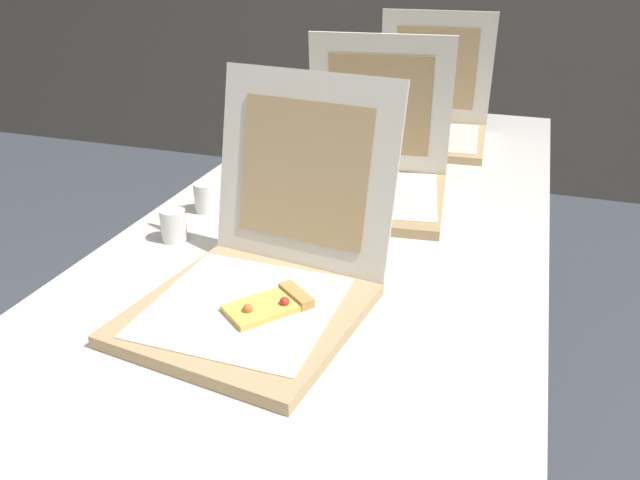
{
  "coord_description": "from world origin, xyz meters",
  "views": [
    {
      "loc": [
        0.35,
        -0.54,
        1.32
      ],
      "look_at": [
        0.02,
        0.44,
        0.82
      ],
      "focal_mm": 34.9,
      "sensor_mm": 36.0,
      "label": 1
    }
  ],
  "objects_px": {
    "table": "(336,252)",
    "pizza_box_front": "(261,279)",
    "cup_white_mid": "(206,197)",
    "cup_white_near_center": "(174,225)",
    "pizza_box_back": "(428,123)",
    "pizza_box_middle": "(371,176)"
  },
  "relations": [
    {
      "from": "pizza_box_front",
      "to": "cup_white_near_center",
      "type": "height_order",
      "value": "pizza_box_front"
    },
    {
      "from": "pizza_box_middle",
      "to": "pizza_box_back",
      "type": "height_order",
      "value": "pizza_box_back"
    },
    {
      "from": "table",
      "to": "cup_white_near_center",
      "type": "xyz_separation_m",
      "value": [
        -0.3,
        -0.15,
        0.08
      ]
    },
    {
      "from": "pizza_box_front",
      "to": "pizza_box_middle",
      "type": "relative_size",
      "value": 1.2
    },
    {
      "from": "pizza_box_middle",
      "to": "cup_white_mid",
      "type": "relative_size",
      "value": 5.69
    },
    {
      "from": "table",
      "to": "pizza_box_middle",
      "type": "xyz_separation_m",
      "value": [
        0.02,
        0.21,
        0.1
      ]
    },
    {
      "from": "cup_white_near_center",
      "to": "cup_white_mid",
      "type": "bearing_deg",
      "value": 93.4
    },
    {
      "from": "pizza_box_back",
      "to": "cup_white_mid",
      "type": "height_order",
      "value": "pizza_box_back"
    },
    {
      "from": "table",
      "to": "pizza_box_front",
      "type": "xyz_separation_m",
      "value": [
        -0.03,
        -0.32,
        0.1
      ]
    },
    {
      "from": "pizza_box_front",
      "to": "cup_white_mid",
      "type": "distance_m",
      "value": 0.44
    },
    {
      "from": "pizza_box_front",
      "to": "pizza_box_middle",
      "type": "distance_m",
      "value": 0.54
    },
    {
      "from": "pizza_box_front",
      "to": "cup_white_near_center",
      "type": "distance_m",
      "value": 0.33
    },
    {
      "from": "table",
      "to": "cup_white_mid",
      "type": "xyz_separation_m",
      "value": [
        -0.31,
        0.01,
        0.08
      ]
    },
    {
      "from": "table",
      "to": "cup_white_near_center",
      "type": "relative_size",
      "value": 32.75
    },
    {
      "from": "pizza_box_middle",
      "to": "pizza_box_back",
      "type": "bearing_deg",
      "value": 78.43
    },
    {
      "from": "pizza_box_middle",
      "to": "pizza_box_back",
      "type": "relative_size",
      "value": 1.04
    },
    {
      "from": "pizza_box_middle",
      "to": "cup_white_mid",
      "type": "xyz_separation_m",
      "value": [
        -0.34,
        -0.2,
        -0.02
      ]
    },
    {
      "from": "cup_white_near_center",
      "to": "table",
      "type": "bearing_deg",
      "value": 25.55
    },
    {
      "from": "cup_white_mid",
      "to": "cup_white_near_center",
      "type": "bearing_deg",
      "value": -86.6
    },
    {
      "from": "pizza_box_front",
      "to": "cup_white_mid",
      "type": "relative_size",
      "value": 6.85
    },
    {
      "from": "pizza_box_middle",
      "to": "cup_white_near_center",
      "type": "height_order",
      "value": "pizza_box_middle"
    },
    {
      "from": "table",
      "to": "pizza_box_back",
      "type": "relative_size",
      "value": 6.0
    }
  ]
}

